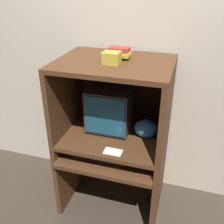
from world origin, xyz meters
TOP-DOWN VIEW (x-y plane):
  - wall_back at (0.00, 0.74)m, footprint 6.00×0.06m
  - desk_base at (0.00, 0.30)m, footprint 0.89×0.72m
  - desk_monitor_shelf at (0.00, 0.34)m, footprint 0.89×0.68m
  - hutch_upper at (0.00, 0.37)m, footprint 0.89×0.68m
  - crt_monitor at (-0.06, 0.45)m, footprint 0.37×0.40m
  - keyboard at (-0.09, 0.18)m, footprint 0.47×0.16m
  - mouse at (0.22, 0.17)m, footprint 0.07×0.05m
  - snack_bag at (0.27, 0.38)m, footprint 0.19×0.14m
  - book_stack at (0.02, 0.43)m, footprint 0.17×0.13m
  - paper_card at (0.07, 0.09)m, footprint 0.14×0.09m
  - storage_box at (0.00, 0.27)m, footprint 0.12×0.11m

SIDE VIEW (x-z plane):
  - desk_base at x=0.00m, z-range 0.08..0.71m
  - keyboard at x=-0.09m, z-range 0.62..0.65m
  - mouse at x=0.22m, z-range 0.62..0.65m
  - desk_monitor_shelf at x=0.00m, z-range 0.66..0.80m
  - paper_card at x=0.07m, z-range 0.77..0.77m
  - snack_bag at x=0.27m, z-range 0.77..0.92m
  - crt_monitor at x=-0.06m, z-range 0.77..1.16m
  - hutch_upper at x=0.00m, z-range 0.86..1.51m
  - wall_back at x=0.00m, z-range 0.00..2.60m
  - book_stack at x=0.02m, z-range 1.41..1.50m
  - storage_box at x=0.00m, z-range 1.41..1.50m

